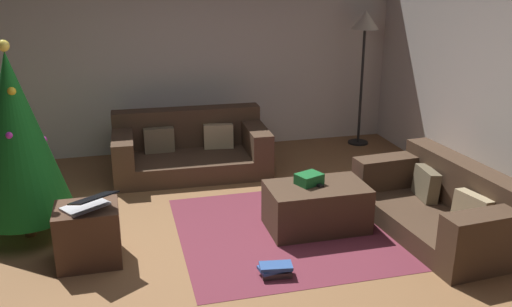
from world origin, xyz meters
The scene contains 13 objects.
ground_plane centered at (0.00, 0.00, 0.00)m, with size 6.40×6.40×0.00m, color brown.
rear_partition centered at (0.00, 3.14, 1.30)m, with size 6.40×0.12×2.60m, color beige.
couch_left centered at (0.17, 2.25, 0.27)m, with size 1.85×1.02×0.71m.
couch_right centered at (2.24, 0.00, 0.26)m, with size 1.00×1.75×0.65m.
ottoman centered at (1.11, 0.36, 0.22)m, with size 0.93×0.56×0.44m, color #473323.
gift_box centered at (1.04, 0.42, 0.49)m, with size 0.23×0.18×0.10m, color #19662D.
tv_remote centered at (1.10, 0.38, 0.45)m, with size 0.05×0.16×0.02m, color black.
christmas_tree centered at (-1.53, 0.88, 0.97)m, with size 0.87×0.87×1.81m.
side_table centered at (-0.97, 0.24, 0.25)m, with size 0.52×0.44×0.50m, color #4C3323.
laptop centered at (-0.94, 0.20, 0.55)m, with size 0.50×0.50×0.16m.
book_stack centered at (0.49, -0.37, 0.05)m, with size 0.28×0.20×0.11m.
corner_lamp centered at (2.61, 2.73, 1.56)m, with size 0.36×0.36×1.83m.
area_rug centered at (1.11, 0.36, 0.00)m, with size 2.60×2.00×0.01m, color maroon.
Camera 1 is at (-0.65, -4.17, 2.40)m, focal length 38.99 mm.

